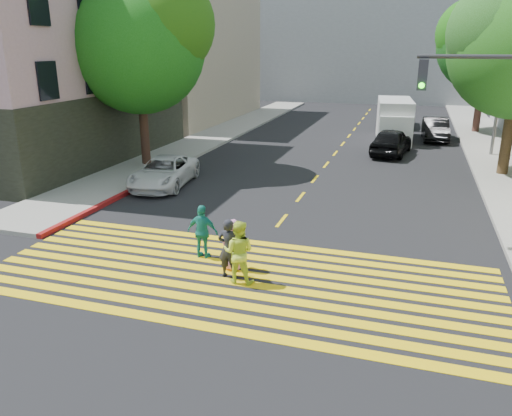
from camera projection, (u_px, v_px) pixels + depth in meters
The scene contains 21 objects.
ground at pixel (219, 300), 12.00m from camera, with size 120.00×120.00×0.00m, color black.
sidewalk_left at pixel (221, 133), 34.35m from camera, with size 3.00×40.00×0.15m, color gray.
sidewalk_right at pixel (508, 176), 23.15m from camera, with size 3.00×60.00×0.15m, color gray.
curb_red at pixel (110, 201), 19.39m from camera, with size 0.20×8.00×0.16m, color maroon.
crosswalk at pixel (236, 277), 13.16m from camera, with size 13.40×5.30×0.01m.
lane_line at pixel (346, 140), 32.40m from camera, with size 0.12×34.40×0.01m.
building_left_pink at pixel (16, 71), 26.03m from camera, with size 12.10×14.10×11.00m.
building_left_tan at pixel (161, 56), 40.41m from camera, with size 12.00×16.00×10.00m, color tan.
backdrop_block at pixel (381, 44), 53.66m from camera, with size 30.00×8.00×12.00m, color gray.
tree_left at pixel (140, 38), 23.29m from camera, with size 7.24×6.68×9.12m.
tree_right_far at pixel (489, 38), 32.84m from camera, with size 7.45×7.05×9.32m.
pedestrian_man at pixel (229, 248), 12.97m from camera, with size 0.59×0.39×1.62m, color #22232A.
pedestrian_woman at pixel (239, 252), 12.67m from camera, with size 0.81×0.63×1.67m, color #C7E238.
pedestrian_child at pixel (232, 245), 13.47m from camera, with size 0.70×0.45×1.42m, color #F48ED7.
pedestrian_extra at pixel (203, 232), 14.18m from camera, with size 0.92×0.38×1.57m, color #1C887B.
white_sedan at pixel (164, 172), 21.58m from camera, with size 2.06×4.48×1.24m, color silver.
dark_car_near at pixel (391, 141), 27.77m from camera, with size 1.76×4.37×1.49m, color black.
silver_car at pixel (401, 117), 37.65m from camera, with size 2.00×4.93×1.43m, color #B5B5B5.
dark_car_parked at pixel (435, 129), 32.06m from camera, with size 1.51×4.33×1.43m, color black.
white_van at pixel (394, 121), 31.79m from camera, with size 2.53×5.61×2.57m.
street_lamp at pixel (502, 52), 25.75m from camera, with size 2.17×0.24×9.61m.
Camera 1 is at (4.08, -9.95, 5.84)m, focal length 35.00 mm.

